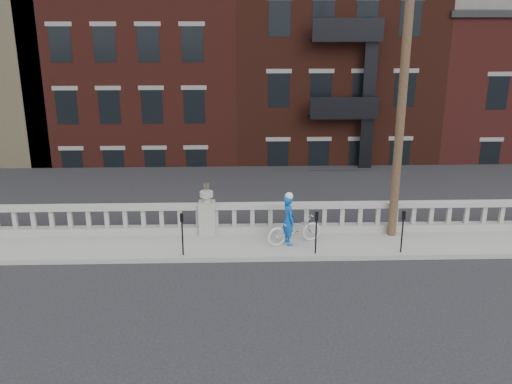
% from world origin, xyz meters
% --- Properties ---
extents(ground, '(120.00, 120.00, 0.00)m').
position_xyz_m(ground, '(0.00, 0.00, 0.00)').
color(ground, black).
rests_on(ground, ground).
extents(sidewalk, '(32.00, 2.20, 0.15)m').
position_xyz_m(sidewalk, '(0.00, 3.00, 0.07)').
color(sidewalk, gray).
rests_on(sidewalk, ground).
extents(balustrade, '(28.00, 0.34, 1.03)m').
position_xyz_m(balustrade, '(0.00, 3.95, 0.64)').
color(balustrade, gray).
rests_on(balustrade, sidewalk).
extents(planter_pedestal, '(0.55, 0.55, 1.76)m').
position_xyz_m(planter_pedestal, '(0.00, 3.95, 0.83)').
color(planter_pedestal, gray).
rests_on(planter_pedestal, sidewalk).
extents(lower_level, '(80.00, 44.00, 20.80)m').
position_xyz_m(lower_level, '(0.56, 23.04, 2.63)').
color(lower_level, '#605E59').
rests_on(lower_level, ground).
extents(utility_pole, '(1.60, 0.28, 10.00)m').
position_xyz_m(utility_pole, '(6.20, 3.60, 5.24)').
color(utility_pole, '#422D1E').
rests_on(utility_pole, sidewalk).
extents(parking_meter_a, '(0.10, 0.09, 1.36)m').
position_xyz_m(parking_meter_a, '(-0.66, 2.15, 1.00)').
color(parking_meter_a, black).
rests_on(parking_meter_a, sidewalk).
extents(parking_meter_b, '(0.10, 0.09, 1.36)m').
position_xyz_m(parking_meter_b, '(3.44, 2.15, 1.00)').
color(parking_meter_b, black).
rests_on(parking_meter_b, sidewalk).
extents(parking_meter_c, '(0.10, 0.09, 1.36)m').
position_xyz_m(parking_meter_c, '(6.11, 2.15, 1.00)').
color(parking_meter_c, black).
rests_on(parking_meter_c, sidewalk).
extents(bicycle, '(1.97, 1.23, 0.97)m').
position_xyz_m(bicycle, '(2.85, 2.99, 0.64)').
color(bicycle, silver).
rests_on(bicycle, sidewalk).
extents(cyclist, '(0.53, 0.68, 1.64)m').
position_xyz_m(cyclist, '(2.65, 2.92, 0.97)').
color(cyclist, '#0B4DAC').
rests_on(cyclist, sidewalk).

